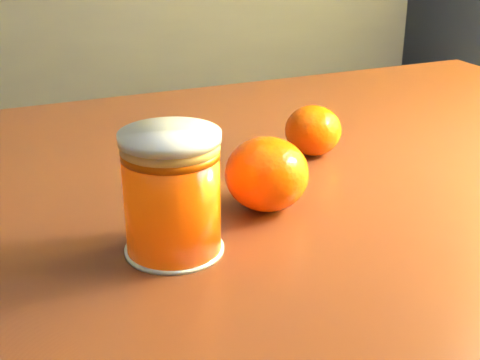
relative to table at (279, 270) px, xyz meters
name	(u,v)px	position (x,y,z in m)	size (l,w,h in m)	color
table	(279,270)	(0.00, 0.00, 0.00)	(1.12, 0.82, 0.80)	brown
juice_glass	(172,194)	(-0.14, -0.10, 0.15)	(0.08, 0.08, 0.10)	#FC4A05
orange_front	(267,174)	(-0.04, -0.05, 0.14)	(0.08, 0.08, 0.07)	#FF5305
orange_back	(313,130)	(0.06, 0.06, 0.13)	(0.06, 0.06, 0.05)	#FF5305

